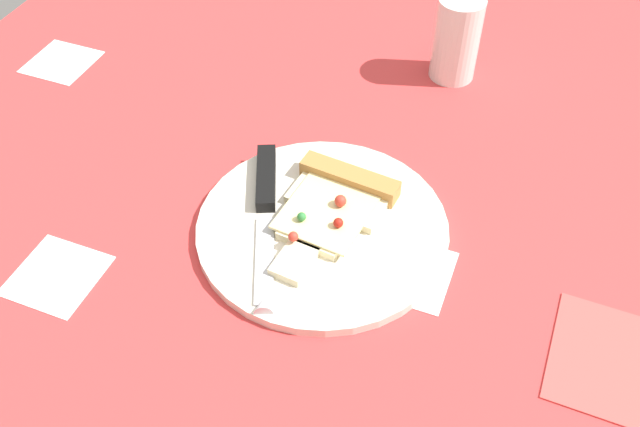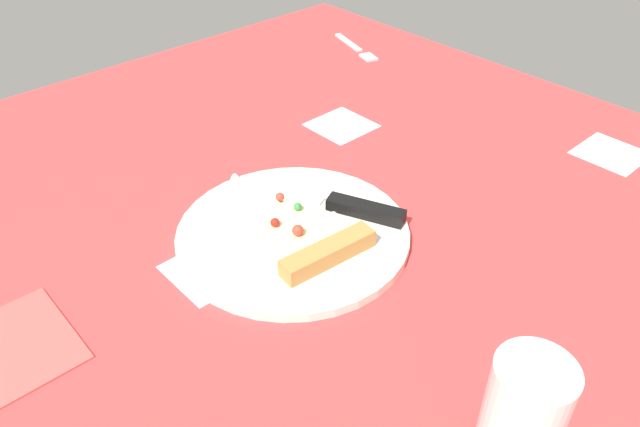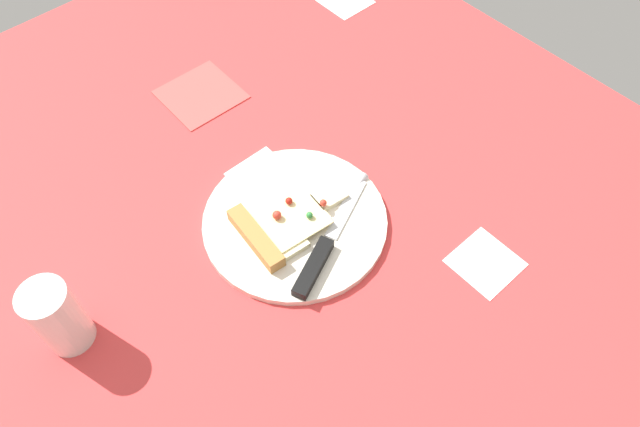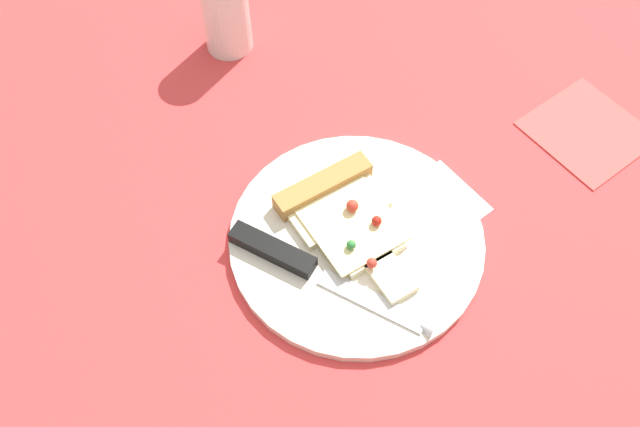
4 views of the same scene
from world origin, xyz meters
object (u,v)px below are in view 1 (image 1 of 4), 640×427
at_px(knife, 266,207).
at_px(napkin, 620,364).
at_px(pizza_slice, 333,205).
at_px(plate, 322,228).
at_px(drinking_glass, 457,39).

distance_m(knife, napkin, 0.40).
bearing_deg(napkin, pizza_slice, -103.99).
bearing_deg(napkin, plate, -99.61).
bearing_deg(knife, pizza_slice, 178.63).
bearing_deg(plate, napkin, 80.39).
relative_size(pizza_slice, drinking_glass, 1.53).
bearing_deg(plate, pizza_slice, 174.11).
distance_m(plate, knife, 0.07).
height_order(plate, pizza_slice, pizza_slice).
bearing_deg(plate, drinking_glass, 170.00).
bearing_deg(drinking_glass, knife, -20.25).
bearing_deg(pizza_slice, plate, 89.81).
relative_size(knife, napkin, 1.76).
relative_size(pizza_slice, napkin, 1.39).
relative_size(knife, drinking_glass, 1.93).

